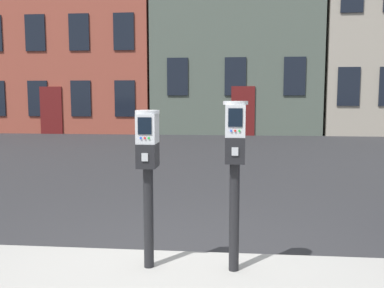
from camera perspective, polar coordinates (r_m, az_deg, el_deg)
name	(u,v)px	position (r m, az deg, el deg)	size (l,w,h in m)	color
ground_plane	(172,272)	(4.31, -2.68, -16.79)	(160.00, 160.00, 0.00)	#28282B
parking_meter_near_kerb	(148,160)	(3.82, -5.94, -2.18)	(0.22, 0.25, 1.44)	black
parking_meter_twin_adjacent	(235,155)	(3.73, 5.77, -1.51)	(0.22, 0.25, 1.52)	black
townhouse_orange_brick	(77,13)	(22.59, -15.11, 16.56)	(7.92, 5.22, 11.45)	brown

